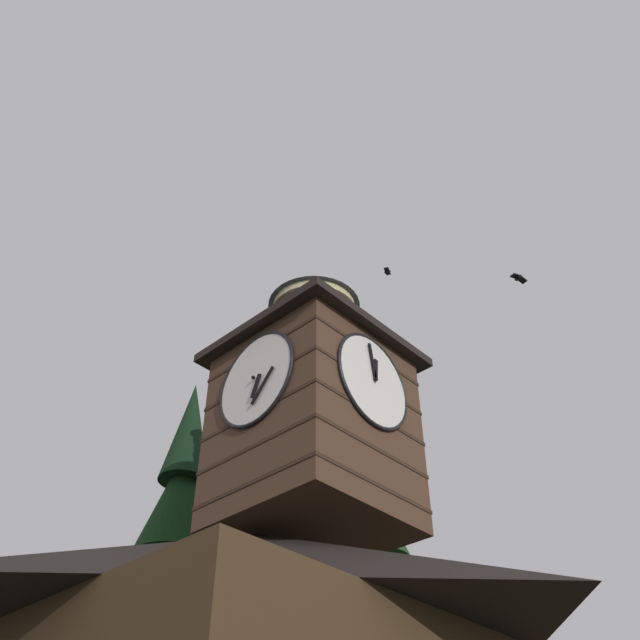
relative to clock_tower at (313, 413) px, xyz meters
The scene contains 3 objects.
clock_tower is the anchor object (origin of this frame).
flying_bird_high 10.82m from the clock_tower, 169.95° to the right, with size 0.50×0.36×0.15m.
flying_bird_low 8.83m from the clock_tower, 139.49° to the left, with size 0.66×0.33×0.17m.
Camera 1 is at (11.19, 10.05, 1.55)m, focal length 39.88 mm.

